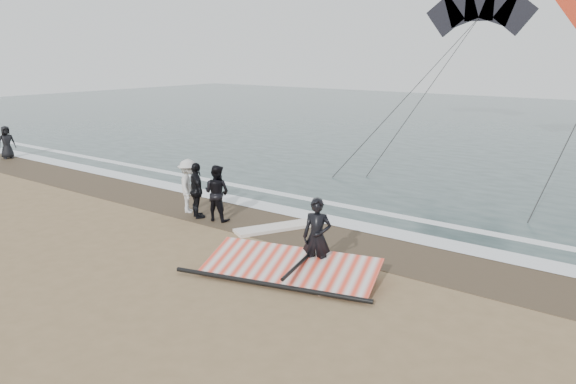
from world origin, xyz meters
name	(u,v)px	position (x,y,z in m)	size (l,w,h in m)	color
ground	(254,299)	(0.00, 0.00, 0.00)	(120.00, 120.00, 0.00)	#8C704C
sea	(573,131)	(0.00, 33.00, 0.01)	(120.00, 54.00, 0.02)	#233838
wet_sand	(358,244)	(0.00, 4.50, 0.01)	(120.00, 2.80, 0.01)	#4C3D2B
foam_near	(382,231)	(0.00, 5.90, 0.03)	(120.00, 0.90, 0.01)	white
foam_far	(407,218)	(0.00, 7.60, 0.03)	(120.00, 0.45, 0.01)	white
man_main	(317,237)	(0.31, 1.98, 0.95)	(0.69, 0.45, 1.90)	black
board_white	(335,273)	(0.70, 2.19, 0.05)	(0.69, 2.45, 0.10)	silver
board_cream	(275,228)	(-2.68, 4.11, 0.05)	(0.66, 2.49, 0.10)	silver
trio_cluster	(200,189)	(-5.51, 3.75, 0.90)	(2.53, 1.41, 1.82)	black
sail_rig	(291,268)	(-0.13, 1.52, 0.20)	(4.71, 2.78, 0.52)	black
kite_dark	(479,15)	(-5.53, 28.63, 7.50)	(8.07, 8.93, 19.08)	black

